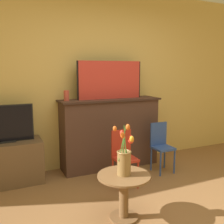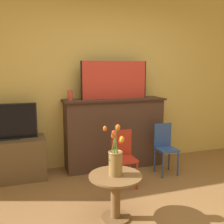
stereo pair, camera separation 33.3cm
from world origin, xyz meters
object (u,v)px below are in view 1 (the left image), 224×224
(painting, at_px, (110,80))
(tv_monitor, at_px, (3,124))
(chair_red, at_px, (123,154))
(vase_tulips, at_px, (124,159))
(chair_blue, at_px, (161,144))

(painting, distance_m, tv_monitor, 1.62)
(chair_red, bearing_deg, painting, 79.95)
(tv_monitor, bearing_deg, chair_red, -25.29)
(tv_monitor, bearing_deg, painting, 1.48)
(painting, height_order, tv_monitor, painting)
(painting, distance_m, vase_tulips, 1.65)
(tv_monitor, xyz_separation_m, chair_red, (1.40, -0.66, -0.39))
(painting, xyz_separation_m, chair_blue, (0.60, -0.50, -0.93))
(tv_monitor, bearing_deg, vase_tulips, -52.69)
(painting, height_order, chair_red, painting)
(chair_blue, bearing_deg, painting, 140.16)
(tv_monitor, bearing_deg, chair_blue, -12.22)
(chair_red, bearing_deg, chair_blue, 15.59)
(chair_blue, bearing_deg, chair_red, -164.41)
(tv_monitor, height_order, chair_red, tv_monitor)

